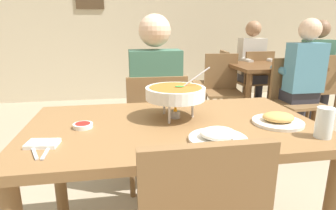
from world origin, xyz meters
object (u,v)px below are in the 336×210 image
Objects in this scene: curry_bowl at (176,93)px; chair_bg_left at (254,78)px; chair_diner_main at (156,126)px; chair_bg_corner at (216,79)px; diner_main at (155,94)px; dining_table_far at (270,76)px; drink_glass at (324,124)px; dining_table_main at (173,145)px; patron_bg_right at (318,66)px; chair_bg_middle at (293,95)px; patron_bg_left at (252,61)px; rice_plate at (218,136)px; patron_bg_middle at (302,74)px; chair_bg_window at (222,86)px; chair_bg_right at (320,86)px; sauce_dish at (83,125)px; appetizer_plate at (278,120)px.

curry_bowl is 2.94m from chair_bg_left.
chair_bg_corner is (1.10, 1.85, 0.00)m from chair_diner_main.
dining_table_far is at bearing 37.76° from diner_main.
dining_table_main is at bearing 154.17° from drink_glass.
patron_bg_right is at bearing 40.09° from curry_bowl.
dining_table_far is 0.55m from chair_bg_middle.
chair_bg_left is (1.67, 1.79, 0.00)m from chair_diner_main.
patron_bg_left is at bearing 88.13° from chair_bg_middle.
patron_bg_middle is at bearing 47.44° from rice_plate.
chair_bg_left is 1.00× the size of chair_bg_window.
chair_bg_left and chair_bg_right have the same top height.
diner_main reaches higher than chair_bg_corner.
appetizer_plate is at bearing -6.10° from sauce_dish.
sauce_dish is 0.07× the size of patron_bg_left.
chair_bg_window is 1.26m from patron_bg_right.
patron_bg_left reaches higher than drink_glass.
chair_bg_right is at bearing 39.60° from dining_table_main.
sauce_dish is 0.10× the size of chair_bg_left.
dining_table_far is at bearing -91.72° from patron_bg_left.
drink_glass reaches higher than chair_bg_left.
chair_bg_right is at bearing 52.34° from drink_glass.
appetizer_plate is (0.50, -0.82, 0.05)m from diner_main.
chair_bg_left is (1.67, 2.49, -0.15)m from dining_table_main.
diner_main is at bearing -127.59° from chair_bg_window.
chair_diner_main is 0.69× the size of diner_main.
patron_bg_right reaches higher than curry_bowl.
diner_main is 1.00× the size of patron_bg_middle.
diner_main is at bearing -153.37° from chair_bg_right.
drink_glass is 0.13× the size of dining_table_far.
patron_bg_left is at bearing -0.99° from chair_bg_corner.
chair_bg_window is at bearing 69.11° from rice_plate.
sauce_dish is at bearing 179.28° from dining_table_main.
chair_bg_window is (1.01, 1.35, 0.00)m from chair_diner_main.
chair_bg_window is (1.01, 2.05, -0.15)m from dining_table_main.
rice_plate is 0.27× the size of chair_bg_left.
chair_bg_left is at bearing 60.80° from rice_plate.
patron_bg_left reaches higher than appetizer_plate.
rice_plate is at bearing -110.89° from chair_bg_window.
curry_bowl is at bearing -116.68° from chair_bg_window.
sauce_dish is at bearing 173.90° from appetizer_plate.
appetizer_plate is 2.22m from chair_bg_window.
patron_bg_right is (0.63, -0.03, 0.11)m from dining_table_far.
curry_bowl is at bearing 71.60° from dining_table_main.
chair_bg_corner is (0.61, 2.63, -0.28)m from appetizer_plate.
chair_diner_main is at bearing -132.95° from chair_bg_left.
chair_bg_right is (2.23, 1.85, -0.15)m from dining_table_main.
diner_main is 1.00× the size of patron_bg_left.
chair_bg_window is (-0.58, 0.61, 0.00)m from chair_bg_middle.
chair_bg_window is 0.94m from patron_bg_middle.
chair_bg_left is (2.09, 2.48, -0.27)m from sauce_dish.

